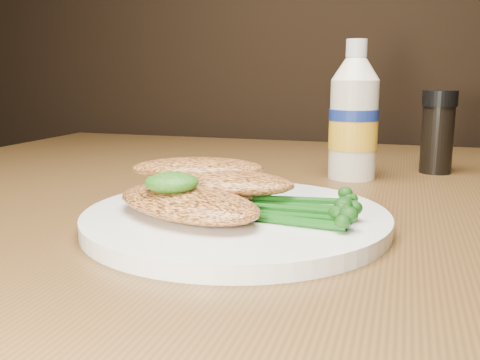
% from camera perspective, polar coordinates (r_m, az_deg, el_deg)
% --- Properties ---
extents(plate, '(0.25, 0.25, 0.01)m').
position_cam_1_polar(plate, '(0.44, -0.42, -4.16)').
color(plate, white).
rests_on(plate, dining_table).
extents(chicken_front, '(0.16, 0.13, 0.02)m').
position_cam_1_polar(chicken_front, '(0.42, -5.69, -2.44)').
color(chicken_front, '#D57F43').
rests_on(chicken_front, plate).
extents(chicken_mid, '(0.14, 0.07, 0.02)m').
position_cam_1_polar(chicken_mid, '(0.46, -2.07, -0.16)').
color(chicken_mid, '#D57F43').
rests_on(chicken_mid, plate).
extents(chicken_back, '(0.13, 0.09, 0.02)m').
position_cam_1_polar(chicken_back, '(0.49, -4.60, 1.27)').
color(chicken_back, '#D57F43').
rests_on(chicken_back, plate).
extents(pesto_front, '(0.05, 0.05, 0.02)m').
position_cam_1_polar(pesto_front, '(0.42, -7.36, -0.28)').
color(pesto_front, black).
rests_on(pesto_front, chicken_front).
extents(broccolini_bundle, '(0.14, 0.13, 0.02)m').
position_cam_1_polar(broccolini_bundle, '(0.42, 6.25, -2.77)').
color(broccolini_bundle, '#145111').
rests_on(broccolini_bundle, plate).
extents(mayo_bottle, '(0.07, 0.07, 0.16)m').
position_cam_1_polar(mayo_bottle, '(0.64, 12.14, 7.34)').
color(mayo_bottle, white).
rests_on(mayo_bottle, dining_table).
extents(pepper_grinder, '(0.06, 0.06, 0.10)m').
position_cam_1_polar(pepper_grinder, '(0.71, 20.46, 4.84)').
color(pepper_grinder, black).
rests_on(pepper_grinder, dining_table).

